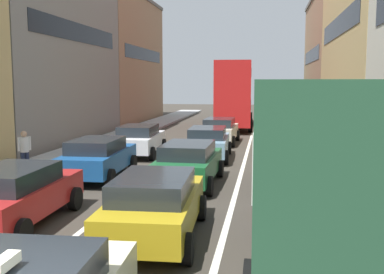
% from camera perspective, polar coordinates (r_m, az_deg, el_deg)
% --- Properties ---
extents(sidewalk_left, '(2.60, 64.00, 0.14)m').
position_cam_1_polar(sidewalk_left, '(25.80, -11.87, -0.97)').
color(sidewalk_left, '#A6A6A6').
rests_on(sidewalk_left, ground).
extents(lane_stripe_left, '(0.16, 60.00, 0.01)m').
position_cam_1_polar(lane_stripe_left, '(24.45, -0.87, -1.41)').
color(lane_stripe_left, silver).
rests_on(lane_stripe_left, ground).
extents(lane_stripe_right, '(0.16, 60.00, 0.01)m').
position_cam_1_polar(lane_stripe_right, '(24.09, 7.12, -1.59)').
color(lane_stripe_right, silver).
rests_on(lane_stripe_right, ground).
extents(building_row_left, '(7.20, 43.90, 12.14)m').
position_cam_1_polar(building_row_left, '(30.58, -19.50, 10.27)').
color(building_row_left, tan).
rests_on(building_row_left, ground).
extents(removalist_box_truck, '(2.73, 7.72, 3.58)m').
position_cam_1_polar(removalist_box_truck, '(8.83, 16.31, -3.60)').
color(removalist_box_truck, navy).
rests_on(removalist_box_truck, ground).
extents(sedan_centre_lane_second, '(2.23, 4.38, 1.49)m').
position_cam_1_polar(sedan_centre_lane_second, '(10.34, -4.74, -8.51)').
color(sedan_centre_lane_second, '#B29319').
rests_on(sedan_centre_lane_second, ground).
extents(wagon_left_lane_second, '(2.15, 4.35, 1.49)m').
position_cam_1_polar(wagon_left_lane_second, '(12.05, -21.56, -6.75)').
color(wagon_left_lane_second, '#A51E1E').
rests_on(wagon_left_lane_second, ground).
extents(hatchback_centre_lane_third, '(2.12, 4.33, 1.49)m').
position_cam_1_polar(hatchback_centre_lane_third, '(15.55, -0.44, -3.25)').
color(hatchback_centre_lane_third, '#19592D').
rests_on(hatchback_centre_lane_third, ground).
extents(sedan_left_lane_third, '(2.18, 4.36, 1.49)m').
position_cam_1_polar(sedan_left_lane_third, '(17.08, -11.87, -2.49)').
color(sedan_left_lane_third, '#194C8C').
rests_on(sedan_left_lane_third, ground).
extents(coupe_centre_lane_fourth, '(2.20, 4.37, 1.49)m').
position_cam_1_polar(coupe_centre_lane_fourth, '(20.89, 2.02, -0.64)').
color(coupe_centre_lane_fourth, '#759EB7').
rests_on(coupe_centre_lane_fourth, ground).
extents(sedan_left_lane_fourth, '(2.23, 4.38, 1.49)m').
position_cam_1_polar(sedan_left_lane_fourth, '(22.06, -6.73, -0.28)').
color(sedan_left_lane_fourth, silver).
rests_on(sedan_left_lane_fourth, ground).
extents(sedan_centre_lane_fifth, '(2.15, 4.35, 1.49)m').
position_cam_1_polar(sedan_centre_lane_fifth, '(26.26, 3.53, 0.90)').
color(sedan_centre_lane_fifth, beige).
rests_on(sedan_centre_lane_fifth, ground).
extents(sedan_right_lane_behind_truck, '(2.22, 4.38, 1.49)m').
position_cam_1_polar(sedan_right_lane_behind_truck, '(15.74, 12.13, -3.29)').
color(sedan_right_lane_behind_truck, black).
rests_on(sedan_right_lane_behind_truck, ground).
extents(bus_mid_queue_primary, '(3.09, 10.58, 5.06)m').
position_cam_1_polar(bus_mid_queue_primary, '(35.41, 5.45, 5.73)').
color(bus_mid_queue_primary, '#B21919').
rests_on(bus_mid_queue_primary, ground).
extents(bus_far_queue_secondary, '(3.07, 10.58, 2.90)m').
position_cam_1_polar(bus_far_queue_secondary, '(48.25, 10.59, 4.68)').
color(bus_far_queue_secondary, '#1E6033').
rests_on(bus_far_queue_secondary, ground).
extents(pedestrian_mid_sidewalk, '(0.37, 0.45, 1.66)m').
position_cam_1_polar(pedestrian_mid_sidewalk, '(18.92, -20.52, -1.42)').
color(pedestrian_mid_sidewalk, '#262D47').
rests_on(pedestrian_mid_sidewalk, ground).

